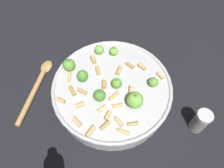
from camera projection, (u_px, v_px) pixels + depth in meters
The scene contains 4 objects.
ground_plane at pixel (112, 97), 0.66m from camera, with size 2.40×2.40×0.00m, color black.
cooking_pan at pixel (112, 90), 0.63m from camera, with size 0.35×0.35×0.12m.
pepper_shaker at pixel (200, 121), 0.57m from camera, with size 0.04×0.04×0.08m.
wooden_spoon at pixel (37, 86), 0.67m from camera, with size 0.07×0.24×0.02m.
Camera 1 is at (-0.01, 0.32, 0.58)m, focal length 34.09 mm.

